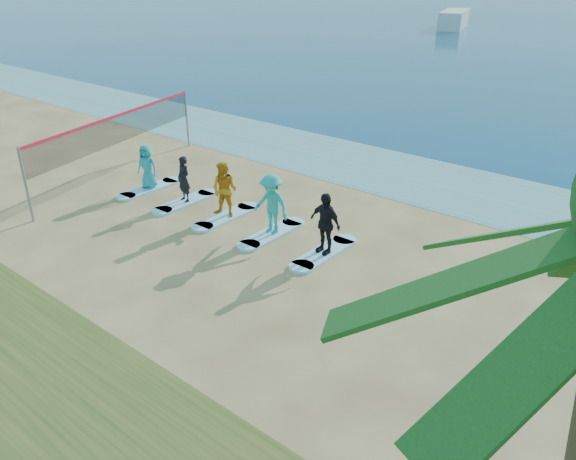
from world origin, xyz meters
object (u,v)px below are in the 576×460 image
Objects in this scene: student_0 at (147,166)px; surfboard_0 at (150,188)px; student_2 at (225,190)px; surfboard_4 at (324,253)px; boat_offshore_a at (453,28)px; volleyball_net at (118,130)px; student_4 at (325,223)px; surfboard_2 at (226,217)px; student_1 at (184,179)px; student_3 at (271,204)px; surfboard_3 at (272,234)px; surfboard_1 at (186,202)px.

surfboard_0 is at bearing 0.00° from student_0.
surfboard_4 is (3.98, 0.00, -0.95)m from student_2.
volleyball_net is at bearing -94.85° from boat_offshore_a.
volleyball_net is 9.83m from student_4.
student_0 is (14.63, -58.06, 0.90)m from boat_offshore_a.
surfboard_2 is at bearing -16.35° from student_0.
surfboard_4 is at bearing -86.06° from boat_offshore_a.
boat_offshore_a is 59.87m from surfboard_0.
surfboard_4 is at bearing -1.11° from volleyball_net.
student_2 is at bearing -174.08° from student_4.
student_1 is 0.88× the size of student_4.
volleyball_net is 7.85m from student_3.
student_1 reaches higher than boat_offshore_a.
surfboard_1 is at bearing 180.00° from surfboard_3.
surfboard_1 is 1.22× the size of student_4.
surfboard_1 and surfboard_4 have the same top height.
surfboard_4 is (3.98, 0.00, 0.00)m from surfboard_2.
volleyball_net reaches higher than surfboard_0.
student_0 is at bearing 178.75° from student_3.
student_4 is at bearing 0.00° from surfboard_4.
boat_offshore_a is at bearing 111.27° from surfboard_4.
surfboard_1 is 1.99m from surfboard_2.
student_4 is (0.00, 0.00, 0.95)m from surfboard_4.
surfboard_0 is 4.10m from student_2.
surfboard_1 is 1.38× the size of student_1.
student_0 reaches higher than surfboard_3.
student_4 is (7.97, 0.00, 0.10)m from student_0.
student_0 reaches higher than surfboard_1.
surfboard_0 is 6.06m from student_3.
boat_offshore_a is 4.02× the size of surfboard_4.
surfboard_3 is at bearing -16.35° from student_0.
student_1 reaches higher than surfboard_4.
surfboard_1 is 3.98m from surfboard_3.
student_3 is at bearing -16.35° from student_0.
student_0 is 3.99m from student_2.
surfboard_0 is 1.36× the size of student_0.
surfboard_2 is at bearing 0.00° from surfboard_0.
surfboard_2 and surfboard_3 have the same top height.
boat_offshore_a is at bearing 104.14° from surfboard_0.
surfboard_1 is 1.21× the size of student_2.
student_2 is (1.99, 0.00, 0.95)m from surfboard_1.
student_3 is 1.99m from student_4.
student_1 is at bearing -16.35° from student_0.
student_4 is at bearing -16.35° from student_0.
boat_offshore_a is 4.02× the size of surfboard_3.
surfboard_1 is 5.98m from surfboard_4.
volleyball_net is 4.00× the size of surfboard_3.
surfboard_3 is (3.98, 0.00, 0.00)m from surfboard_1.
boat_offshore_a is at bearing 107.78° from surfboard_2.
surfboard_4 is (7.97, 0.00, -0.85)m from student_0.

